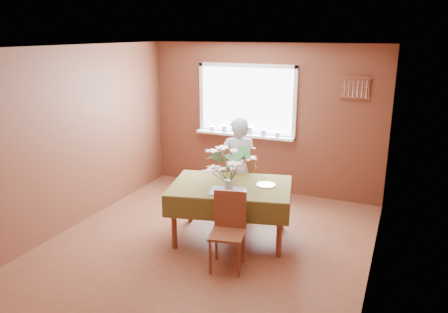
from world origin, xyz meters
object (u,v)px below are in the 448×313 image
at_px(chair_near, 229,226).
at_px(flower_bouquet, 229,165).
at_px(chair_far, 239,178).
at_px(seated_woman, 238,168).
at_px(dining_table, 231,191).

distance_m(chair_near, flower_bouquet, 0.77).
xyz_separation_m(chair_far, flower_bouquet, (0.24, -0.98, 0.50)).
bearing_deg(chair_far, chair_near, 85.79).
distance_m(chair_near, seated_woman, 1.44).
bearing_deg(chair_near, dining_table, 98.42).
height_order(dining_table, chair_near, chair_near).
relative_size(dining_table, chair_near, 1.95).
height_order(seated_woman, flower_bouquet, seated_woman).
bearing_deg(chair_near, chair_far, 94.82).
bearing_deg(dining_table, seated_woman, 90.00).
xyz_separation_m(dining_table, flower_bouquet, (0.05, -0.20, 0.42)).
relative_size(dining_table, flower_bouquet, 2.98).
height_order(chair_far, chair_near, chair_far).
xyz_separation_m(seated_woman, flower_bouquet, (0.22, -0.89, 0.32)).
bearing_deg(seated_woman, chair_far, -96.92).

